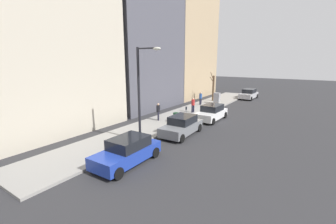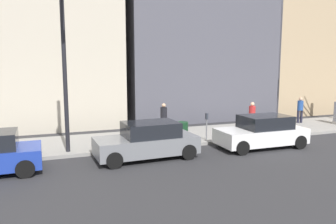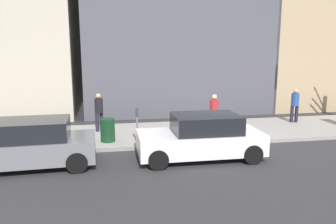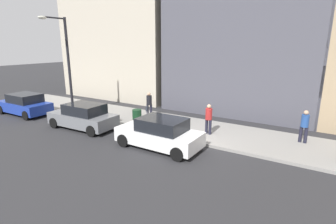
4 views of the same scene
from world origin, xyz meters
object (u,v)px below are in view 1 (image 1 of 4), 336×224
object	(u,v)px
streetlamp	(142,87)
pedestrian_near_meter	(201,98)
parking_meter	(186,112)
parked_car_silver	(249,94)
bare_tree	(213,87)
office_tower_left	(171,42)
parked_car_white	(211,113)
parked_car_blue	(127,151)
parked_car_grey	(182,126)
pedestrian_far_corner	(158,111)
office_block_center	(125,6)
trash_bin	(176,117)
utility_box	(217,98)
pedestrian_midblock	(193,104)

from	to	relation	value
streetlamp	pedestrian_near_meter	xyz separation A→B (m)	(2.47, -14.58, -2.93)
parking_meter	parked_car_silver	bearing A→B (deg)	-94.96
parked_car_silver	parking_meter	world-z (taller)	parked_car_silver
bare_tree	office_tower_left	distance (m)	11.21
parked_car_white	streetlamp	size ratio (longest dim) A/B	0.65
parked_car_blue	pedestrian_near_meter	world-z (taller)	pedestrian_near_meter
parked_car_grey	pedestrian_far_corner	distance (m)	4.38
parked_car_blue	office_block_center	distance (m)	21.00
bare_tree	office_block_center	world-z (taller)	office_block_center
trash_bin	utility_box	bearing A→B (deg)	-87.92
parked_car_grey	pedestrian_far_corner	xyz separation A→B (m)	(3.83, -2.10, 0.35)
office_tower_left	utility_box	bearing A→B (deg)	157.37
parked_car_blue	streetlamp	xyz separation A→B (m)	(1.44, -3.08, 3.28)
streetlamp	trash_bin	world-z (taller)	streetlamp
parking_meter	parked_car_white	bearing A→B (deg)	-130.63
utility_box	bare_tree	distance (m)	2.48
trash_bin	parked_car_white	bearing A→B (deg)	-124.90
parked_car_blue	utility_box	world-z (taller)	utility_box
bare_tree	pedestrian_midblock	xyz separation A→B (m)	(-1.11, 8.26, -0.96)
utility_box	office_tower_left	world-z (taller)	office_tower_left
parked_car_blue	trash_bin	size ratio (longest dim) A/B	4.69
parking_meter	trash_bin	bearing A→B (deg)	67.93
parking_meter	pedestrian_near_meter	xyz separation A→B (m)	(2.31, -7.94, 0.11)
parked_car_silver	office_tower_left	size ratio (longest dim) A/B	0.24
parked_car_blue	utility_box	bearing A→B (deg)	-83.66
parked_car_silver	bare_tree	xyz separation A→B (m)	(3.63, 5.39, 1.31)
parked_car_white	trash_bin	bearing A→B (deg)	55.70
parked_car_grey	utility_box	world-z (taller)	utility_box
pedestrian_far_corner	pedestrian_midblock	bearing A→B (deg)	127.05
pedestrian_midblock	office_block_center	world-z (taller)	office_block_center
streetlamp	office_block_center	distance (m)	16.56
parked_car_blue	parking_meter	xyz separation A→B (m)	(1.61, -9.72, 0.24)
parked_car_white	office_tower_left	distance (m)	19.13
parked_car_blue	pedestrian_near_meter	distance (m)	18.09
utility_box	pedestrian_near_meter	world-z (taller)	pedestrian_near_meter
trash_bin	office_tower_left	xyz separation A→B (m)	(10.36, -15.16, 8.14)
parked_car_white	utility_box	world-z (taller)	utility_box
parking_meter	bare_tree	bearing A→B (deg)	-79.54
parking_meter	utility_box	xyz separation A→B (m)	(0.85, -9.90, -0.13)
parked_car_blue	parking_meter	bearing A→B (deg)	-81.41
streetlamp	office_block_center	world-z (taller)	office_block_center
bare_tree	office_tower_left	world-z (taller)	office_tower_left
streetlamp	utility_box	bearing A→B (deg)	-86.48
trash_bin	pedestrian_midblock	xyz separation A→B (m)	(0.58, -4.49, 0.49)
parked_car_grey	parking_meter	world-z (taller)	parked_car_grey
pedestrian_near_meter	office_block_center	bearing A→B (deg)	126.70
parked_car_silver	trash_bin	size ratio (longest dim) A/B	4.74
utility_box	bare_tree	bearing A→B (deg)	-53.21
parked_car_grey	streetlamp	size ratio (longest dim) A/B	0.66
parked_car_blue	parking_meter	size ratio (longest dim) A/B	3.13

